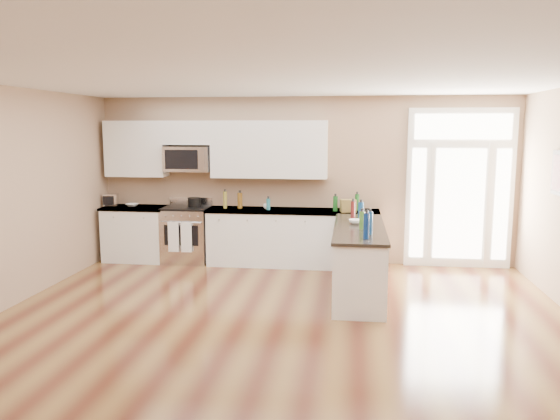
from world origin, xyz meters
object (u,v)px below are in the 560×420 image
Objects in this scene: toaster_oven at (111,200)px; peninsula_cabinet at (359,263)px; kitchen_range at (187,234)px; stockpot at (194,202)px.

peninsula_cabinet is at bearing -30.66° from toaster_oven.
kitchen_range is 4.54× the size of toaster_oven.
stockpot reaches higher than kitchen_range.
stockpot is at bearing 151.34° from peninsula_cabinet.
peninsula_cabinet is at bearing -26.54° from kitchen_range.
kitchen_range is (-2.90, 1.45, 0.04)m from peninsula_cabinet.
kitchen_range is 4.87× the size of stockpot.
toaster_oven is at bearing 160.43° from peninsula_cabinet.
peninsula_cabinet is 10.47× the size of stockpot.
stockpot reaches higher than peninsula_cabinet.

